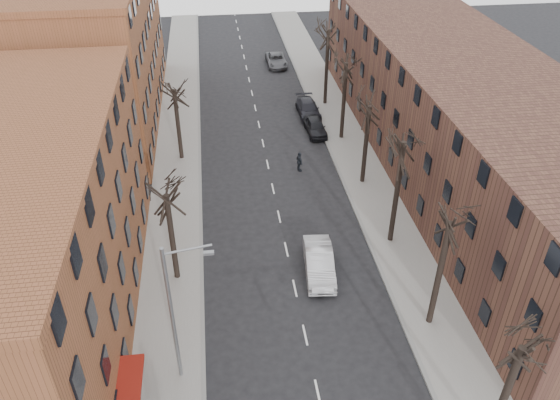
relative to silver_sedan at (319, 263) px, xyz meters
name	(u,v)px	position (x,y,z in m)	size (l,w,h in m)	color
sidewalk_left	(178,153)	(-9.83, 17.68, -0.79)	(4.00, 90.00, 0.15)	gray
sidewalk_right	(348,142)	(6.17, 17.68, -0.79)	(4.00, 90.00, 0.15)	gray
building_left_near	(8,246)	(-17.83, -2.32, 5.14)	(12.00, 26.00, 12.00)	brown
building_left_far	(89,50)	(-17.83, 26.68, 6.14)	(12.00, 28.00, 14.00)	brown
building_right	(458,113)	(14.17, 12.68, 4.14)	(12.00, 50.00, 10.00)	#533326
tree_right_b	(429,322)	(5.77, -5.32, -0.86)	(5.20, 5.20, 10.80)	black
tree_right_c	(390,241)	(5.77, 2.68, -0.86)	(5.20, 5.20, 11.60)	black
tree_right_d	(362,182)	(5.77, 10.68, -0.86)	(5.20, 5.20, 10.00)	black
tree_right_e	(341,138)	(5.77, 18.68, -0.86)	(5.20, 5.20, 10.80)	black
tree_right_f	(325,104)	(5.77, 26.68, -0.86)	(5.20, 5.20, 11.60)	black
tree_left_a	(178,278)	(-9.43, 0.68, -0.86)	(5.20, 5.20, 9.50)	black
tree_left_b	(182,159)	(-9.43, 16.68, -0.86)	(5.20, 5.20, 9.50)	black
streetlight	(175,310)	(-8.86, -7.32, 4.15)	(2.45, 0.22, 9.03)	slate
silver_sedan	(319,263)	(0.00, 0.00, 0.00)	(1.82, 5.22, 1.72)	#B6B8BE
parked_car_near	(315,126)	(3.47, 20.04, -0.12)	(1.76, 4.37, 1.49)	black
parked_car_mid	(308,109)	(3.47, 24.13, -0.11)	(2.10, 5.16, 1.50)	black
parked_car_far	(276,60)	(1.97, 38.89, -0.15)	(2.37, 5.14, 1.43)	#4F5055
pedestrian_crossing	(299,162)	(0.79, 13.20, 0.06)	(1.07, 0.45, 1.83)	black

